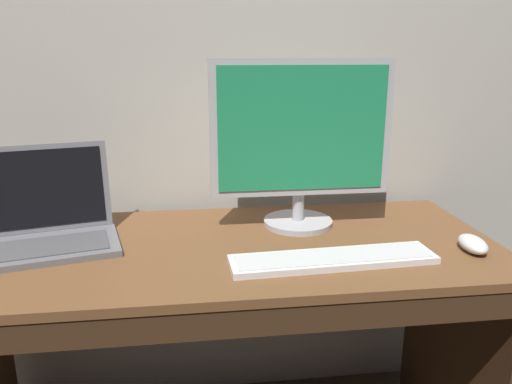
# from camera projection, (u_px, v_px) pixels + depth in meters

# --- Properties ---
(back_wall) EXTENTS (4.18, 0.04, 2.62)m
(back_wall) POSITION_uv_depth(u_px,v_px,m) (210.00, 12.00, 1.49)
(back_wall) COLOR beige
(back_wall) RESTS_ON ground
(desk) EXTENTS (1.46, 0.62, 0.71)m
(desk) POSITION_uv_depth(u_px,v_px,m) (223.00, 328.00, 1.35)
(desk) COLOR brown
(desk) RESTS_ON ground
(laptop_space_gray) EXTENTS (0.38, 0.34, 0.25)m
(laptop_space_gray) POSITION_uv_depth(u_px,v_px,m) (49.00, 226.00, 1.28)
(laptop_space_gray) COLOR slate
(laptop_space_gray) RESTS_ON desk
(external_monitor) EXTENTS (0.50, 0.20, 0.47)m
(external_monitor) POSITION_uv_depth(u_px,v_px,m) (301.00, 138.00, 1.36)
(external_monitor) COLOR #B7B7BC
(external_monitor) RESTS_ON desk
(wired_keyboard) EXTENTS (0.50, 0.14, 0.02)m
(wired_keyboard) POSITION_uv_depth(u_px,v_px,m) (333.00, 259.00, 1.18)
(wired_keyboard) COLOR white
(wired_keyboard) RESTS_ON desk
(computer_mouse) EXTENTS (0.07, 0.12, 0.04)m
(computer_mouse) POSITION_uv_depth(u_px,v_px,m) (473.00, 244.00, 1.25)
(computer_mouse) COLOR white
(computer_mouse) RESTS_ON desk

